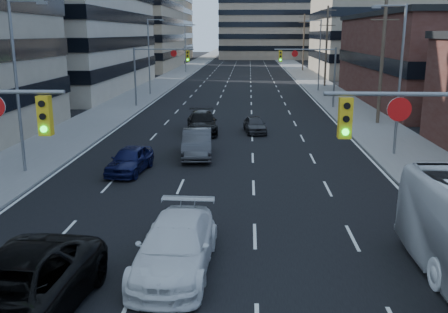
% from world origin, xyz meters
% --- Properties ---
extents(road_surface, '(18.00, 300.00, 0.02)m').
position_xyz_m(road_surface, '(0.00, 130.00, 0.01)').
color(road_surface, black).
rests_on(road_surface, ground).
extents(sidewalk_left, '(5.00, 300.00, 0.15)m').
position_xyz_m(sidewalk_left, '(-11.50, 130.00, 0.07)').
color(sidewalk_left, slate).
rests_on(sidewalk_left, ground).
extents(sidewalk_right, '(5.00, 300.00, 0.15)m').
position_xyz_m(sidewalk_right, '(11.50, 130.00, 0.07)').
color(sidewalk_right, slate).
rests_on(sidewalk_right, ground).
extents(office_left_far, '(20.00, 30.00, 16.00)m').
position_xyz_m(office_left_far, '(-24.00, 100.00, 8.00)').
color(office_left_far, gray).
rests_on(office_left_far, ground).
extents(office_right_far, '(22.00, 28.00, 14.00)m').
position_xyz_m(office_right_far, '(25.00, 88.00, 7.00)').
color(office_right_far, gray).
rests_on(office_right_far, ground).
extents(bg_block_left, '(24.00, 24.00, 20.00)m').
position_xyz_m(bg_block_left, '(-28.00, 140.00, 10.00)').
color(bg_block_left, '#ADA089').
rests_on(bg_block_left, ground).
extents(bg_block_right, '(22.00, 22.00, 12.00)m').
position_xyz_m(bg_block_right, '(32.00, 130.00, 6.00)').
color(bg_block_right, gray).
rests_on(bg_block_right, ground).
extents(signal_far_left, '(6.09, 0.33, 6.00)m').
position_xyz_m(signal_far_left, '(-7.68, 45.00, 4.30)').
color(signal_far_left, slate).
rests_on(signal_far_left, ground).
extents(signal_far_right, '(6.09, 0.33, 6.00)m').
position_xyz_m(signal_far_right, '(7.68, 45.00, 4.30)').
color(signal_far_right, slate).
rests_on(signal_far_right, ground).
extents(utility_pole_block, '(2.20, 0.28, 11.00)m').
position_xyz_m(utility_pole_block, '(12.20, 36.00, 5.78)').
color(utility_pole_block, '#4C3D2D').
rests_on(utility_pole_block, ground).
extents(utility_pole_midblock, '(2.20, 0.28, 11.00)m').
position_xyz_m(utility_pole_midblock, '(12.20, 66.00, 5.78)').
color(utility_pole_midblock, '#4C3D2D').
rests_on(utility_pole_midblock, ground).
extents(utility_pole_distant, '(2.20, 0.28, 11.00)m').
position_xyz_m(utility_pole_distant, '(12.20, 96.00, 5.78)').
color(utility_pole_distant, '#4C3D2D').
rests_on(utility_pole_distant, ground).
extents(streetlight_left_near, '(2.03, 0.22, 9.00)m').
position_xyz_m(streetlight_left_near, '(-10.34, 20.00, 5.05)').
color(streetlight_left_near, slate).
rests_on(streetlight_left_near, ground).
extents(streetlight_left_mid, '(2.03, 0.22, 9.00)m').
position_xyz_m(streetlight_left_mid, '(-10.34, 55.00, 5.05)').
color(streetlight_left_mid, slate).
rests_on(streetlight_left_mid, ground).
extents(streetlight_left_far, '(2.03, 0.22, 9.00)m').
position_xyz_m(streetlight_left_far, '(-10.34, 90.00, 5.05)').
color(streetlight_left_far, slate).
rests_on(streetlight_left_far, ground).
extents(streetlight_right_near, '(2.03, 0.22, 9.00)m').
position_xyz_m(streetlight_right_near, '(10.34, 25.00, 5.05)').
color(streetlight_right_near, slate).
rests_on(streetlight_right_near, ground).
extents(streetlight_right_far, '(2.03, 0.22, 9.00)m').
position_xyz_m(streetlight_right_far, '(10.34, 60.00, 5.05)').
color(streetlight_right_far, slate).
rests_on(streetlight_right_far, ground).
extents(black_pickup, '(3.49, 6.77, 1.83)m').
position_xyz_m(black_pickup, '(-4.44, 5.81, 0.91)').
color(black_pickup, black).
rests_on(black_pickup, ground).
extents(white_van, '(2.47, 5.69, 1.63)m').
position_xyz_m(white_van, '(-0.74, 9.17, 0.81)').
color(white_van, silver).
rests_on(white_van, ground).
extents(sedan_blue, '(2.17, 4.37, 1.43)m').
position_xyz_m(sedan_blue, '(-4.86, 20.45, 0.72)').
color(sedan_blue, '#0E1138').
rests_on(sedan_blue, ground).
extents(sedan_grey_center, '(2.15, 5.13, 1.65)m').
position_xyz_m(sedan_grey_center, '(-1.60, 24.17, 0.82)').
color(sedan_grey_center, '#37373A').
rests_on(sedan_grey_center, ground).
extents(sedan_black_far, '(2.84, 5.67, 1.58)m').
position_xyz_m(sedan_black_far, '(-2.00, 31.69, 0.79)').
color(sedan_black_far, black).
rests_on(sedan_black_far, ground).
extents(sedan_grey_right, '(1.94, 3.85, 1.26)m').
position_xyz_m(sedan_grey_right, '(2.00, 31.97, 0.63)').
color(sedan_grey_right, '#313133').
rests_on(sedan_grey_right, ground).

